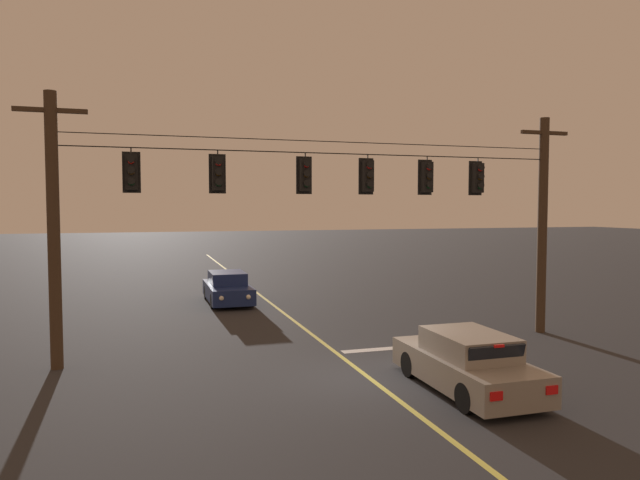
{
  "coord_description": "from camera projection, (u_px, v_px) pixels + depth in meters",
  "views": [
    {
      "loc": [
        -5.33,
        -13.08,
        4.28
      ],
      "look_at": [
        0.0,
        4.27,
        3.25
      ],
      "focal_mm": 32.07,
      "sensor_mm": 36.0,
      "label": 1
    }
  ],
  "objects": [
    {
      "name": "lane_centre_stripe",
      "position": [
        284.0,
        313.0,
        23.14
      ],
      "size": [
        0.14,
        60.0,
        0.01
      ],
      "primitive_type": "cube",
      "color": "#D1C64C",
      "rests_on": "ground"
    },
    {
      "name": "signal_span_assembly",
      "position": [
        330.0,
        224.0,
        17.2
      ],
      "size": [
        17.05,
        0.32,
        7.3
      ],
      "color": "#423021",
      "rests_on": "ground"
    },
    {
      "name": "traffic_light_centre",
      "position": [
        305.0,
        175.0,
        16.87
      ],
      "size": [
        0.48,
        0.41,
        1.22
      ],
      "color": "black"
    },
    {
      "name": "traffic_light_leftmost",
      "position": [
        131.0,
        172.0,
        15.44
      ],
      "size": [
        0.48,
        0.41,
        1.22
      ],
      "color": "black"
    },
    {
      "name": "traffic_light_far_right",
      "position": [
        478.0,
        178.0,
        18.58
      ],
      "size": [
        0.48,
        0.41,
        1.22
      ],
      "color": "black"
    },
    {
      "name": "car_oncoming_lead",
      "position": [
        228.0,
        288.0,
        25.62
      ],
      "size": [
        1.8,
        4.42,
        1.39
      ],
      "color": "navy",
      "rests_on": "ground"
    },
    {
      "name": "traffic_light_right_inner",
      "position": [
        368.0,
        176.0,
        17.45
      ],
      "size": [
        0.48,
        0.41,
        1.22
      ],
      "color": "black"
    },
    {
      "name": "stop_bar_paint",
      "position": [
        395.0,
        348.0,
        17.4
      ],
      "size": [
        3.4,
        0.36,
        0.01
      ],
      "primitive_type": "cube",
      "color": "silver",
      "rests_on": "ground"
    },
    {
      "name": "traffic_light_left_inner",
      "position": [
        218.0,
        173.0,
        16.12
      ],
      "size": [
        0.48,
        0.41,
        1.22
      ],
      "color": "black"
    },
    {
      "name": "car_waiting_near_lane",
      "position": [
        467.0,
        363.0,
        13.34
      ],
      "size": [
        1.8,
        4.33,
        1.39
      ],
      "color": "gray",
      "rests_on": "ground"
    },
    {
      "name": "ground_plane",
      "position": [
        370.0,
        379.0,
        14.29
      ],
      "size": [
        180.0,
        180.0,
        0.0
      ],
      "primitive_type": "plane",
      "color": "#28282B"
    },
    {
      "name": "traffic_light_rightmost",
      "position": [
        427.0,
        177.0,
        18.04
      ],
      "size": [
        0.48,
        0.41,
        1.22
      ],
      "color": "black"
    }
  ]
}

